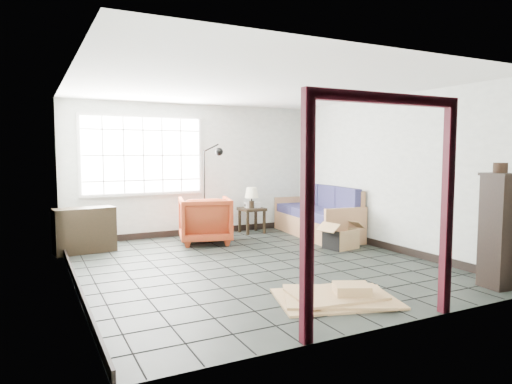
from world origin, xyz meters
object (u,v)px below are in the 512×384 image
futon_sofa (319,217)px  side_table (252,212)px  tall_shelf (497,230)px  armchair (205,218)px

futon_sofa → side_table: bearing=147.3°
futon_sofa → tall_shelf: bearing=-85.7°
side_table → tall_shelf: bearing=-78.5°
futon_sofa → tall_shelf: 3.94m
armchair → side_table: armchair is taller
futon_sofa → side_table: size_ratio=4.46×
futon_sofa → tall_shelf: tall_shelf is taller
armchair → tall_shelf: 4.78m
side_table → futon_sofa: bearing=-38.5°
futon_sofa → armchair: bearing=178.1°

